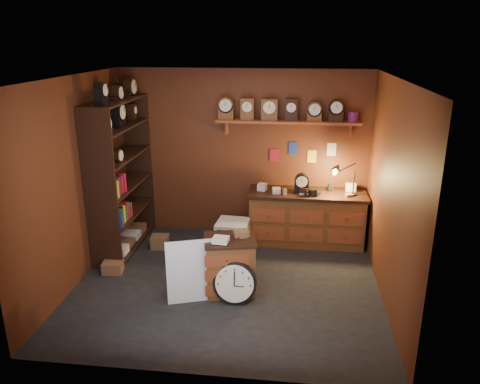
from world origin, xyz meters
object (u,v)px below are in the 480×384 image
at_px(shelving_unit, 119,170).
at_px(workbench, 307,215).
at_px(low_cabinet, 230,263).
at_px(big_round_clock, 235,283).

distance_m(shelving_unit, workbench, 2.99).
relative_size(shelving_unit, low_cabinet, 3.12).
height_order(shelving_unit, big_round_clock, shelving_unit).
bearing_deg(low_cabinet, shelving_unit, 135.52).
distance_m(workbench, low_cabinet, 1.92).
bearing_deg(workbench, big_round_clock, -115.04).
bearing_deg(shelving_unit, big_round_clock, -36.21).
distance_m(shelving_unit, low_cabinet, 2.33).
bearing_deg(workbench, low_cabinet, -121.32).
relative_size(shelving_unit, big_round_clock, 4.74).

